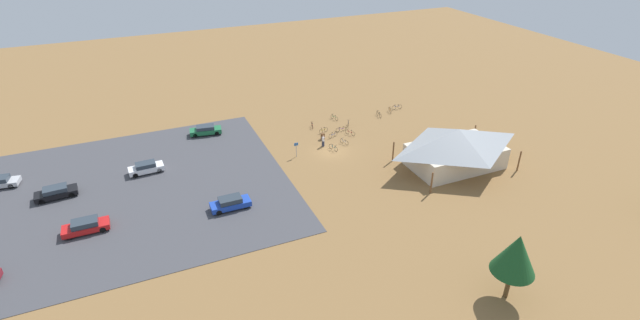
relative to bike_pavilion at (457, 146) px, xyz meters
name	(u,v)px	position (x,y,z in m)	size (l,w,h in m)	color
ground	(331,151)	(13.12, -10.06, -2.92)	(160.00, 160.00, 0.00)	olive
parking_lot_asphalt	(128,192)	(39.87, -10.14, -2.89)	(37.53, 32.78, 0.05)	#424247
bike_pavilion	(457,146)	(0.00, 0.00, 0.00)	(13.76, 8.93, 5.29)	beige
trash_bin	(323,136)	(12.66, -14.08, -2.47)	(0.60, 0.60, 0.90)	brown
lot_sign	(296,147)	(18.15, -10.52, -1.51)	(0.56, 0.08, 2.20)	#99999E
pine_east	(516,254)	(10.49, 20.79, 1.83)	(3.70, 3.70, 6.63)	brown
bicycle_blue_by_bin	(397,107)	(-3.35, -19.53, -2.52)	(1.79, 0.48, 0.90)	black
bicycle_red_front_row	(312,125)	(12.52, -18.44, -2.57)	(0.61, 1.66, 0.78)	black
bicycle_purple_near_sign	(341,129)	(9.08, -15.41, -2.57)	(1.65, 0.48, 0.75)	black
bicycle_green_near_porch	(334,117)	(8.13, -19.79, -2.55)	(0.61, 1.68, 0.84)	black
bicycle_white_edge_south	(344,142)	(10.49, -11.37, -2.56)	(0.68, 1.53, 0.84)	black
bicycle_teal_yard_right	(333,148)	(12.72, -10.28, -2.52)	(0.65, 1.68, 0.91)	black
bicycle_yellow_edge_north	(323,130)	(11.70, -16.01, -2.54)	(1.63, 0.60, 0.88)	black
bicycle_orange_trailside	(390,110)	(-1.61, -18.86, -2.55)	(0.60, 1.61, 0.80)	black
bicycle_black_lone_west	(379,114)	(0.96, -18.07, -2.54)	(0.48, 1.81, 0.88)	black
bicycle_silver_yard_center	(348,124)	(7.16, -16.75, -2.55)	(0.87, 1.50, 0.82)	black
bicycle_blue_yard_front	(333,135)	(11.03, -14.04, -2.54)	(1.66, 0.69, 0.86)	black
bicycle_red_yard_left	(350,133)	(8.34, -13.75, -2.55)	(0.86, 1.57, 0.82)	black
car_blue_second_row	(230,203)	(29.32, -1.96, -2.18)	(4.48, 1.78, 1.40)	#1E42B2
car_black_by_curb	(56,192)	(47.49, -12.27, -2.20)	(4.67, 2.18, 1.34)	black
car_white_inner_stall	(146,168)	(37.29, -14.10, -2.18)	(4.34, 1.90, 1.39)	white
car_green_end_stall	(206,130)	(28.09, -22.40, -2.18)	(4.79, 2.43, 1.38)	#1E6B3D
car_red_mid_lot	(86,226)	(44.22, -3.76, -2.18)	(4.59, 1.84, 1.39)	red
visitor_near_lot	(323,141)	(13.55, -11.94, -2.05)	(0.40, 0.39, 1.66)	#2D3347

